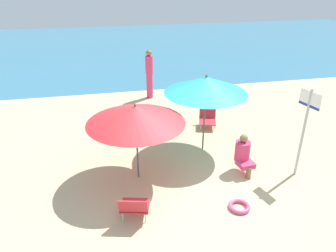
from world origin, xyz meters
name	(u,v)px	position (x,y,z in m)	size (l,w,h in m)	color
ground_plane	(172,182)	(0.00, 0.00, 0.00)	(40.00, 40.00, 0.00)	#CCB789
sea_water	(123,47)	(0.00, 14.13, 0.00)	(40.00, 16.00, 0.01)	teal
umbrella_teal	(206,85)	(1.12, 1.31, 1.78)	(2.06, 2.06, 2.05)	#4C4C51
umbrella_red	(136,115)	(-0.71, 0.37, 1.58)	(2.11, 2.11, 1.83)	#4C4C51
beach_chair_a	(207,118)	(1.66, 2.59, 0.27)	(0.65, 0.72, 0.54)	red
beach_chair_b	(165,122)	(0.33, 2.41, 0.36)	(0.65, 0.66, 0.68)	navy
beach_chair_c	(134,206)	(-0.95, -1.00, 0.31)	(0.66, 0.64, 0.59)	red
person_a	(243,153)	(1.71, 0.12, 0.48)	(0.39, 0.57, 0.95)	#DB3866
person_b	(149,74)	(0.33, 5.35, 0.91)	(0.27, 0.27, 1.76)	#DB3866
warning_sign	(306,121)	(2.89, -0.25, 1.38)	(0.16, 0.52, 2.09)	#ADADB2
swim_ring	(239,207)	(1.13, -1.11, 0.04)	(0.44, 0.44, 0.08)	#E54C7F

